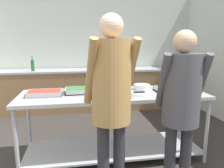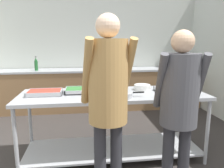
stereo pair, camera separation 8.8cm
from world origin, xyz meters
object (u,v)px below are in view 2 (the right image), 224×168
object	(u,v)px
water_bottle	(36,64)
plate_stack	(142,87)
guest_serving_right	(179,98)
serving_tray_roast	(174,90)
serving_tray_greens	(45,93)
serving_tray_vegetables	(81,90)
guest_serving_left	(108,91)
sauce_pan	(120,94)

from	to	relation	value
water_bottle	plate_stack	bearing A→B (deg)	-47.87
guest_serving_right	water_bottle	distance (m)	3.45
serving_tray_roast	guest_serving_right	xyz separation A→B (m)	(-0.30, -0.79, 0.10)
serving_tray_greens	water_bottle	size ratio (longest dim) A/B	1.40
guest_serving_right	plate_stack	bearing A→B (deg)	95.42
serving_tray_greens	plate_stack	world-z (taller)	plate_stack
serving_tray_vegetables	plate_stack	world-z (taller)	plate_stack
serving_tray_vegetables	guest_serving_left	bearing A→B (deg)	-74.92
plate_stack	guest_serving_left	bearing A→B (deg)	-121.41
sauce_pan	guest_serving_right	size ratio (longest dim) A/B	0.28
serving_tray_greens	sauce_pan	world-z (taller)	sauce_pan
sauce_pan	guest_serving_right	xyz separation A→B (m)	(0.46, -0.59, 0.10)
guest_serving_left	plate_stack	bearing A→B (deg)	58.59
guest_serving_right	water_bottle	world-z (taller)	guest_serving_right
sauce_pan	serving_tray_roast	size ratio (longest dim) A/B	0.93
serving_tray_greens	serving_tray_roast	bearing A→B (deg)	-1.61
plate_stack	guest_serving_left	world-z (taller)	guest_serving_left
serving_tray_roast	guest_serving_left	world-z (taller)	guest_serving_left
plate_stack	guest_serving_right	size ratio (longest dim) A/B	0.14
sauce_pan	water_bottle	bearing A→B (deg)	121.08
sauce_pan	plate_stack	size ratio (longest dim) A/B	1.94
serving_tray_greens	serving_tray_vegetables	size ratio (longest dim) A/B	1.04
sauce_pan	serving_tray_greens	bearing A→B (deg)	164.49
sauce_pan	water_bottle	world-z (taller)	water_bottle
serving_tray_greens	serving_tray_vegetables	distance (m)	0.45
plate_stack	guest_serving_right	distance (m)	0.96
guest_serving_left	guest_serving_right	bearing A→B (deg)	0.36
serving_tray_roast	water_bottle	world-z (taller)	water_bottle
serving_tray_greens	guest_serving_right	size ratio (longest dim) A/B	0.26
guest_serving_left	guest_serving_right	distance (m)	0.68
sauce_pan	guest_serving_left	distance (m)	0.65
serving_tray_roast	sauce_pan	bearing A→B (deg)	-165.09
plate_stack	water_bottle	world-z (taller)	water_bottle
water_bottle	serving_tray_greens	bearing A→B (deg)	-76.46
serving_tray_roast	guest_serving_right	size ratio (longest dim) A/B	0.30
serving_tray_roast	guest_serving_left	distance (m)	1.27
serving_tray_roast	serving_tray_greens	bearing A→B (deg)	178.39
serving_tray_vegetables	water_bottle	size ratio (longest dim) A/B	1.34
plate_stack	serving_tray_roast	distance (m)	0.42
serving_tray_greens	water_bottle	distance (m)	2.13
serving_tray_vegetables	sauce_pan	xyz separation A→B (m)	(0.46, -0.32, 0.01)
guest_serving_right	guest_serving_left	bearing A→B (deg)	-179.64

